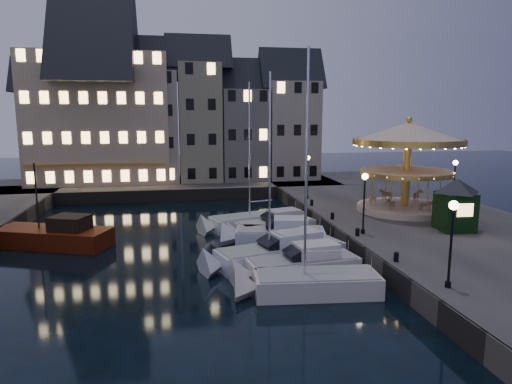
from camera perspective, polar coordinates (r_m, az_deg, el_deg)
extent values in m
plane|color=black|center=(29.59, 0.80, -8.76)|extent=(160.00, 160.00, 0.00)
cube|color=#474442|center=(39.68, 19.39, -3.56)|extent=(16.00, 56.00, 1.30)
cube|color=#474442|center=(56.31, -12.66, 0.54)|extent=(44.00, 12.00, 1.30)
cube|color=#47423A|center=(36.47, 8.33, -4.24)|extent=(0.15, 44.00, 1.30)
cube|color=#47423A|center=(50.33, -10.68, -0.46)|extent=(48.00, 0.15, 1.30)
cylinder|color=black|center=(23.73, 22.87, -10.57)|extent=(0.28, 0.28, 0.30)
cylinder|color=black|center=(23.21, 23.15, -6.51)|extent=(0.12, 0.12, 3.80)
sphere|color=#FFD18C|center=(22.75, 23.49, -1.53)|extent=(0.44, 0.44, 0.44)
cylinder|color=black|center=(32.16, 13.21, -4.82)|extent=(0.28, 0.28, 0.30)
cylinder|color=black|center=(31.78, 13.33, -1.76)|extent=(0.12, 0.12, 3.80)
sphere|color=#FFD18C|center=(31.45, 13.48, 1.90)|extent=(0.44, 0.44, 0.44)
cylinder|color=black|center=(44.59, 6.41, -0.60)|extent=(0.28, 0.28, 0.30)
cylinder|color=black|center=(44.31, 6.45, 1.62)|extent=(0.12, 0.12, 3.80)
sphere|color=#FFD18C|center=(44.07, 6.50, 4.26)|extent=(0.44, 0.44, 0.44)
cylinder|color=black|center=(43.51, 23.34, -1.60)|extent=(0.28, 0.28, 0.30)
cylinder|color=black|center=(43.23, 23.49, 0.68)|extent=(0.12, 0.12, 3.80)
sphere|color=#FFD18C|center=(42.98, 23.68, 3.38)|extent=(0.44, 0.44, 0.44)
cylinder|color=black|center=(26.69, 17.11, -7.89)|extent=(0.28, 0.28, 0.40)
sphere|color=black|center=(26.62, 17.13, -7.43)|extent=(0.30, 0.30, 0.30)
cylinder|color=black|center=(31.48, 12.56, -5.02)|extent=(0.28, 0.28, 0.40)
sphere|color=black|center=(31.42, 12.58, -4.63)|extent=(0.30, 0.30, 0.30)
cylinder|color=black|center=(36.01, 9.53, -3.07)|extent=(0.28, 0.28, 0.40)
sphere|color=black|center=(35.96, 9.53, -2.72)|extent=(0.30, 0.30, 0.30)
cylinder|color=black|center=(41.11, 6.98, -1.42)|extent=(0.28, 0.28, 0.40)
sphere|color=black|center=(41.07, 6.98, -1.12)|extent=(0.30, 0.30, 0.30)
cube|color=#B79C8E|center=(59.35, -24.03, 6.37)|extent=(5.00, 8.00, 11.00)
cube|color=slate|center=(58.27, -18.82, 7.14)|extent=(5.60, 8.00, 12.00)
cube|color=#A79888|center=(57.65, -12.84, 7.88)|extent=(6.20, 8.00, 13.00)
cube|color=gray|center=(57.66, -7.08, 8.55)|extent=(5.00, 8.00, 14.00)
cube|color=slate|center=(58.25, -1.65, 7.15)|extent=(5.60, 8.00, 11.00)
cube|color=#A99E88|center=(59.41, 4.18, 7.66)|extent=(6.20, 8.00, 12.00)
cube|color=#CDB892|center=(58.23, -18.85, 8.61)|extent=(16.00, 9.00, 15.00)
cube|color=silver|center=(24.69, 7.57, -11.55)|extent=(6.72, 3.10, 1.30)
cube|color=gray|center=(24.46, 7.60, -10.09)|extent=(6.38, 2.87, 0.10)
cylinder|color=silver|center=(23.04, 6.33, 3.25)|extent=(0.14, 0.14, 11.40)
cube|color=silver|center=(27.11, 5.91, -9.56)|extent=(6.73, 3.02, 1.30)
cube|color=gray|center=(26.90, 5.94, -8.21)|extent=(6.38, 2.81, 0.10)
cube|color=silver|center=(27.08, 7.47, -7.16)|extent=(2.66, 1.94, 0.80)
cube|color=black|center=(26.60, 4.91, -7.65)|extent=(1.31, 1.65, 0.91)
cube|color=silver|center=(29.39, 3.13, -7.98)|extent=(8.73, 4.68, 1.30)
cube|color=gray|center=(29.19, 3.15, -6.73)|extent=(8.27, 4.37, 0.10)
cube|color=silver|center=(29.56, 4.86, -5.67)|extent=(3.57, 2.66, 0.80)
cube|color=black|center=(28.79, 1.98, -6.27)|extent=(1.79, 2.04, 1.03)
cylinder|color=silver|center=(27.73, 1.74, 4.24)|extent=(0.14, 0.14, 11.27)
cube|color=silver|center=(33.51, 3.02, -5.75)|extent=(6.77, 3.75, 1.30)
cube|color=gray|center=(33.34, 3.03, -4.64)|extent=(6.42, 3.49, 0.10)
cube|color=silver|center=(33.25, 4.36, -3.93)|extent=(2.76, 2.31, 0.80)
cube|color=black|center=(33.25, 2.15, -4.09)|extent=(1.44, 1.91, 0.90)
cube|color=silver|center=(36.02, 2.47, -4.65)|extent=(6.55, 3.64, 1.30)
cube|color=gray|center=(35.87, 2.47, -3.61)|extent=(6.21, 3.40, 0.10)
cube|color=silver|center=(36.12, 3.53, -2.83)|extent=(2.69, 2.12, 0.80)
cube|color=black|center=(35.57, 1.77, -3.17)|extent=(1.42, 1.69, 0.89)
cube|color=silver|center=(38.31, 0.28, -3.77)|extent=(8.46, 4.70, 1.30)
cube|color=gray|center=(38.16, 0.28, -2.79)|extent=(8.01, 4.40, 0.10)
cylinder|color=silver|center=(36.99, -0.83, 5.34)|extent=(0.14, 0.14, 10.92)
cube|color=#5C1B08|center=(35.97, -24.12, -5.36)|extent=(8.79, 5.71, 1.50)
cube|color=black|center=(34.85, -22.24, -3.67)|extent=(3.00, 2.74, 1.11)
cylinder|color=black|center=(35.95, -25.74, -0.67)|extent=(0.12, 0.12, 4.99)
cylinder|color=beige|center=(40.49, 18.05, -1.93)|extent=(7.83, 7.83, 0.49)
cylinder|color=gold|center=(39.99, 18.30, 2.67)|extent=(0.68, 0.68, 6.07)
cylinder|color=beige|center=(40.00, 18.29, 2.53)|extent=(7.24, 7.24, 0.18)
cylinder|color=gold|center=(40.02, 18.28, 2.28)|extent=(7.51, 7.51, 0.34)
cone|color=beige|center=(39.76, 18.54, 7.16)|extent=(9.00, 9.00, 1.57)
cylinder|color=gold|center=(39.80, 18.47, 5.96)|extent=(9.00, 9.00, 0.49)
sphere|color=gold|center=(39.74, 18.61, 8.56)|extent=(0.49, 0.49, 0.49)
imported|color=beige|center=(42.33, 20.72, -0.58)|extent=(1.63, 1.18, 0.98)
cube|color=black|center=(34.89, 23.60, -2.25)|extent=(2.39, 2.39, 2.68)
pyramid|color=black|center=(34.51, 23.86, 1.56)|extent=(3.57, 3.57, 1.00)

